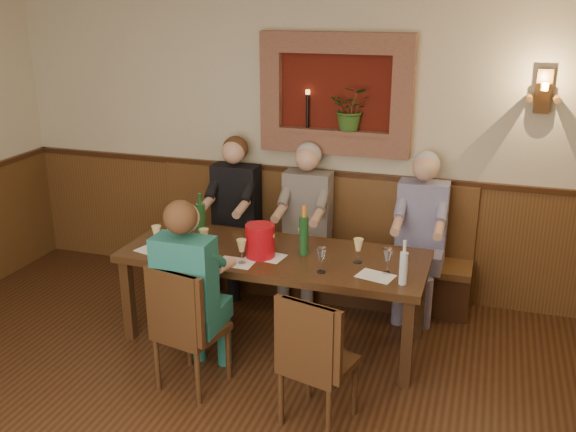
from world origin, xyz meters
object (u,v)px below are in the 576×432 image
chair_near_left (191,351)px  person_bench_right (419,248)px  person_bench_mid (305,235)px  wine_bottle_green_a (304,234)px  person_chair_front (193,309)px  spittoon_bucket (260,241)px  water_bottle (403,267)px  person_bench_left (233,227)px  dining_table (274,261)px  chair_near_right (317,385)px  wine_bottle_green_b (201,222)px  bench (307,258)px

chair_near_left → person_bench_right: person_bench_right is taller
person_bench_mid → wine_bottle_green_a: bearing=-74.2°
person_chair_front → spittoon_bucket: 0.78m
chair_near_left → water_bottle: (1.39, 0.56, 0.60)m
person_bench_left → person_bench_right: 1.74m
person_bench_left → wine_bottle_green_a: person_bench_left is taller
dining_table → person_bench_left: person_bench_left is taller
chair_near_right → wine_bottle_green_b: (-1.27, 1.00, 0.65)m
wine_bottle_green_b → water_bottle: bearing=-10.7°
chair_near_left → person_bench_right: (1.38, 1.67, 0.32)m
bench → wine_bottle_green_b: 1.26m
water_bottle → person_bench_mid: bearing=133.2°
chair_near_left → person_bench_left: person_bench_left is taller
dining_table → person_bench_mid: bearing=89.6°
person_bench_right → spittoon_bucket: size_ratio=5.54×
chair_near_left → wine_bottle_green_b: wine_bottle_green_b is taller
person_bench_left → person_bench_mid: bearing=0.0°
chair_near_left → person_bench_mid: bearing=90.1°
chair_near_right → wine_bottle_green_b: 1.74m
person_bench_left → spittoon_bucket: 1.16m
person_bench_right → wine_bottle_green_b: bearing=-154.8°
chair_near_left → person_bench_left: size_ratio=0.66×
wine_bottle_green_a → water_bottle: bearing=-21.2°
chair_near_left → person_chair_front: bearing=97.5°
person_bench_left → person_chair_front: 1.65m
dining_table → water_bottle: (1.05, -0.27, 0.20)m
person_bench_mid → water_bottle: person_bench_mid is taller
chair_near_left → chair_near_right: chair_near_left is taller
bench → person_bench_right: size_ratio=2.09×
chair_near_left → wine_bottle_green_a: 1.22m
dining_table → water_bottle: size_ratio=7.32×
chair_near_left → water_bottle: size_ratio=2.91×
person_chair_front → person_bench_mid: bearing=77.9°
chair_near_left → spittoon_bucket: size_ratio=3.68×
bench → water_bottle: size_ratio=9.15×
person_bench_right → person_bench_left: bearing=-180.0°
person_bench_right → wine_bottle_green_a: 1.18m
bench → person_chair_front: (-0.34, -1.72, 0.26)m
dining_table → person_chair_front: bearing=-113.6°
dining_table → chair_near_left: chair_near_left is taller
dining_table → person_chair_front: (-0.34, -0.78, -0.09)m
bench → person_bench_left: person_bench_left is taller
spittoon_bucket → wine_bottle_green_b: size_ratio=0.62×
person_chair_front → wine_bottle_green_a: size_ratio=3.54×
chair_near_left → person_bench_right: bearing=62.3°
water_bottle → person_chair_front: bearing=-160.0°
bench → wine_bottle_green_a: 1.10m
bench → water_bottle: bearing=-49.2°
bench → person_bench_left: (-0.70, -0.11, 0.27)m
chair_near_right → person_bench_right: size_ratio=0.65×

